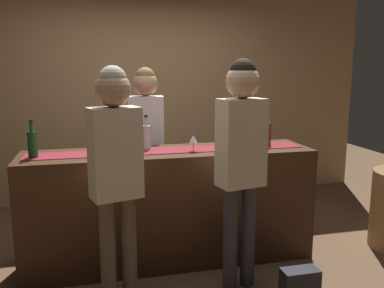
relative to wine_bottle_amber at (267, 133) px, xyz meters
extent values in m
plane|color=brown|center=(-0.91, -0.02, -1.11)|extent=(10.00, 10.00, 0.00)
cube|color=tan|center=(-0.91, 1.88, 0.34)|extent=(6.00, 0.12, 2.90)
cube|color=#3D2314|center=(-0.91, -0.02, -0.61)|extent=(2.49, 0.60, 0.99)
cube|color=maroon|center=(-0.91, -0.02, -0.11)|extent=(2.37, 0.28, 0.01)
cylinder|color=brown|center=(0.00, 0.00, -0.01)|extent=(0.07, 0.07, 0.21)
cylinder|color=brown|center=(0.00, 0.00, 0.13)|extent=(0.03, 0.03, 0.08)
cylinder|color=black|center=(0.00, 0.00, 0.18)|extent=(0.03, 0.03, 0.02)
cylinder|color=#194723|center=(-2.01, -0.05, -0.01)|extent=(0.07, 0.07, 0.21)
cylinder|color=#194723|center=(-2.01, -0.05, 0.13)|extent=(0.03, 0.03, 0.08)
cylinder|color=black|center=(-2.01, -0.05, 0.18)|extent=(0.03, 0.03, 0.02)
cylinder|color=#B2C6C1|center=(-1.09, 0.07, -0.01)|extent=(0.07, 0.07, 0.21)
cylinder|color=#B2C6C1|center=(-1.09, 0.07, 0.13)|extent=(0.03, 0.03, 0.08)
cylinder|color=black|center=(-1.09, 0.07, 0.18)|extent=(0.03, 0.03, 0.02)
cylinder|color=silver|center=(-0.26, -0.04, -0.11)|extent=(0.06, 0.06, 0.00)
cylinder|color=silver|center=(-0.26, -0.04, -0.07)|extent=(0.01, 0.01, 0.08)
cone|color=silver|center=(-0.26, -0.04, 0.00)|extent=(0.07, 0.07, 0.06)
cylinder|color=silver|center=(-0.72, -0.11, -0.11)|extent=(0.06, 0.06, 0.00)
cylinder|color=silver|center=(-0.72, -0.11, -0.07)|extent=(0.01, 0.01, 0.08)
cone|color=silver|center=(-0.72, -0.11, 0.00)|extent=(0.07, 0.07, 0.06)
cylinder|color=#26262B|center=(-0.95, 0.55, -0.71)|extent=(0.11, 0.11, 0.80)
cylinder|color=#26262B|center=(-1.11, 0.57, -0.71)|extent=(0.11, 0.11, 0.80)
cube|color=white|center=(-1.03, 0.56, 0.00)|extent=(0.36, 0.24, 0.63)
sphere|color=tan|center=(-1.03, 0.56, 0.44)|extent=(0.24, 0.24, 0.24)
sphere|color=olive|center=(-1.03, 0.56, 0.50)|extent=(0.19, 0.19, 0.19)
cylinder|color=#33333D|center=(-0.56, -0.64, -0.70)|extent=(0.11, 0.11, 0.82)
cylinder|color=#33333D|center=(-0.40, -0.61, -0.70)|extent=(0.11, 0.11, 0.82)
cube|color=beige|center=(-0.48, -0.62, 0.04)|extent=(0.37, 0.27, 0.65)
sphere|color=#DBAD89|center=(-0.48, -0.62, 0.49)|extent=(0.25, 0.25, 0.25)
sphere|color=black|center=(-0.48, -0.62, 0.56)|extent=(0.19, 0.19, 0.19)
cylinder|color=brown|center=(-1.48, -0.65, -0.71)|extent=(0.11, 0.11, 0.80)
cylinder|color=brown|center=(-1.32, -0.60, -0.71)|extent=(0.11, 0.11, 0.80)
cube|color=beige|center=(-1.40, -0.62, 0.01)|extent=(0.38, 0.29, 0.63)
sphere|color=tan|center=(-1.40, -0.62, 0.45)|extent=(0.24, 0.24, 0.24)
sphere|color=#AD9E8E|center=(-1.40, -0.62, 0.51)|extent=(0.19, 0.19, 0.19)
cube|color=black|center=(-0.08, -0.87, -1.00)|extent=(0.28, 0.14, 0.22)
camera|label=1|loc=(-1.53, -3.43, 0.59)|focal=38.36mm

